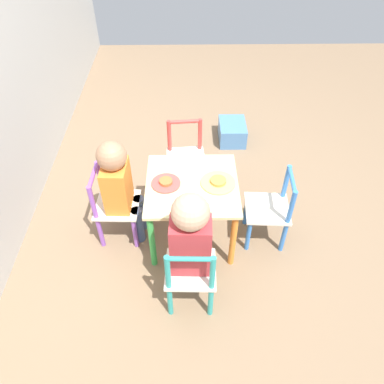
# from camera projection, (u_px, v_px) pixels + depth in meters

# --- Properties ---
(ground_plane) EXTENTS (6.00, 6.00, 0.00)m
(ground_plane) POSITION_uv_depth(u_px,v_px,m) (192.00, 233.00, 2.44)
(ground_plane) COLOR #7F664C
(kids_table) EXTENTS (0.53, 0.53, 0.44)m
(kids_table) POSITION_uv_depth(u_px,v_px,m) (192.00, 193.00, 2.18)
(kids_table) COLOR beige
(kids_table) RESTS_ON ground_plane
(chair_teal) EXTENTS (0.27, 0.27, 0.50)m
(chair_teal) POSITION_uv_depth(u_px,v_px,m) (191.00, 274.00, 1.92)
(chair_teal) COLOR silver
(chair_teal) RESTS_ON ground_plane
(chair_purple) EXTENTS (0.27, 0.27, 0.50)m
(chair_purple) POSITION_uv_depth(u_px,v_px,m) (114.00, 206.00, 2.27)
(chair_purple) COLOR silver
(chair_purple) RESTS_ON ground_plane
(chair_blue) EXTENTS (0.27, 0.27, 0.50)m
(chair_blue) POSITION_uv_depth(u_px,v_px,m) (271.00, 210.00, 2.25)
(chair_blue) COLOR silver
(chair_blue) RESTS_ON ground_plane
(chair_red) EXTENTS (0.28, 0.28, 0.50)m
(chair_red) POSITION_uv_depth(u_px,v_px,m) (186.00, 158.00, 2.61)
(chair_red) COLOR silver
(chair_red) RESTS_ON ground_plane
(child_left) EXTENTS (0.23, 0.20, 0.76)m
(child_left) POSITION_uv_depth(u_px,v_px,m) (191.00, 239.00, 1.82)
(child_left) COLOR #38383D
(child_left) RESTS_ON ground_plane
(child_back) EXTENTS (0.21, 0.22, 0.72)m
(child_back) POSITION_uv_depth(u_px,v_px,m) (120.00, 184.00, 2.14)
(child_back) COLOR #4C608E
(child_back) RESTS_ON ground_plane
(plate_left) EXTENTS (0.18, 0.18, 0.03)m
(plate_left) POSITION_uv_depth(u_px,v_px,m) (192.00, 201.00, 2.02)
(plate_left) COLOR white
(plate_left) RESTS_ON kids_table
(plate_back) EXTENTS (0.17, 0.17, 0.03)m
(plate_back) POSITION_uv_depth(u_px,v_px,m) (166.00, 183.00, 2.12)
(plate_back) COLOR #E54C47
(plate_back) RESTS_ON kids_table
(plate_front) EXTENTS (0.20, 0.20, 0.03)m
(plate_front) POSITION_uv_depth(u_px,v_px,m) (218.00, 182.00, 2.13)
(plate_front) COLOR #EADB66
(plate_front) RESTS_ON kids_table
(storage_bin) EXTENTS (0.28, 0.22, 0.16)m
(storage_bin) POSITION_uv_depth(u_px,v_px,m) (232.00, 132.00, 3.12)
(storage_bin) COLOR #4C7FB7
(storage_bin) RESTS_ON ground_plane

